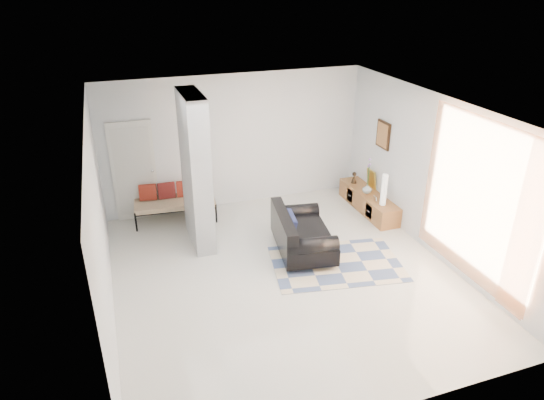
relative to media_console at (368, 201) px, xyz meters
name	(u,v)px	position (x,y,z in m)	size (l,w,h in m)	color
floor	(285,274)	(-2.52, -1.70, -0.20)	(6.00, 6.00, 0.00)	beige
ceiling	(287,111)	(-2.52, -1.70, 2.60)	(6.00, 6.00, 0.00)	white
wall_back	(235,141)	(-2.52, 1.30, 1.20)	(6.00, 6.00, 0.00)	white
wall_front	(388,316)	(-2.52, -4.70, 1.20)	(6.00, 6.00, 0.00)	white
wall_left	(100,227)	(-5.27, -1.70, 1.20)	(6.00, 6.00, 0.00)	white
wall_right	(435,177)	(0.23, -1.70, 1.20)	(6.00, 6.00, 0.00)	white
partition_column	(196,171)	(-3.62, -0.10, 1.20)	(0.35, 1.20, 2.80)	#A0A3A6
hallway_door	(134,171)	(-4.62, 1.26, 0.82)	(0.85, 0.06, 2.04)	silver
curtain	(478,202)	(0.15, -2.85, 1.25)	(2.55, 2.55, 0.00)	orange
wall_art	(383,135)	(0.20, 0.00, 1.45)	(0.04, 0.45, 0.55)	black
media_console	(368,201)	(0.00, 0.00, 0.00)	(0.45, 1.85, 0.80)	brown
loveseat	(300,234)	(-2.01, -1.08, 0.15)	(1.14, 1.68, 0.76)	silver
daybed	(173,200)	(-3.95, 0.93, 0.22)	(1.65, 0.82, 0.77)	black
area_rug	(336,264)	(-1.55, -1.69, -0.20)	(2.20, 1.47, 0.01)	beige
cylinder_lamp	(384,190)	(-0.02, -0.57, 0.51)	(0.12, 0.12, 0.64)	beige
bronze_figurine	(354,178)	(-0.05, 0.59, 0.32)	(0.13, 0.13, 0.25)	black
vase	(367,189)	(-0.05, 0.01, 0.30)	(0.19, 0.19, 0.20)	silver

